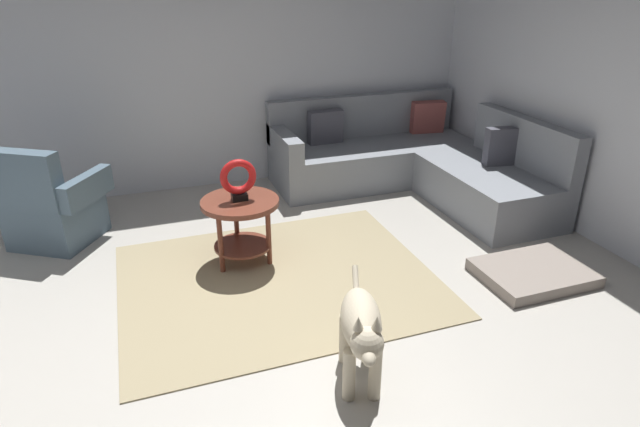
{
  "coord_description": "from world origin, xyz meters",
  "views": [
    {
      "loc": [
        -0.73,
        -2.7,
        2.13
      ],
      "look_at": [
        0.45,
        0.6,
        0.55
      ],
      "focal_mm": 30.23,
      "sensor_mm": 36.0,
      "label": 1
    }
  ],
  "objects": [
    {
      "name": "dog_bed_mat",
      "position": [
        1.98,
        0.08,
        0.04
      ],
      "size": [
        0.8,
        0.6,
        0.09
      ],
      "primitive_type": "cube",
      "color": "gray",
      "rests_on": "ground_plane"
    },
    {
      "name": "ground_plane",
      "position": [
        0.0,
        0.0,
        -0.05
      ],
      "size": [
        6.0,
        6.0,
        0.1
      ],
      "primitive_type": "cube",
      "color": "#B7B2A8"
    },
    {
      "name": "sectional_couch",
      "position": [
        1.99,
        2.01,
        0.29
      ],
      "size": [
        2.2,
        2.25,
        0.88
      ],
      "color": "gray",
      "rests_on": "ground_plane"
    },
    {
      "name": "dog",
      "position": [
        0.28,
        -0.53,
        0.38
      ],
      "size": [
        0.37,
        0.82,
        0.63
      ],
      "rotation": [
        0.0,
        0.0,
        2.83
      ],
      "color": "beige",
      "rests_on": "ground_plane"
    },
    {
      "name": "armchair",
      "position": [
        -1.47,
        1.94,
        0.32
      ],
      "size": [
        1.0,
        0.93,
        0.88
      ],
      "rotation": [
        0.0,
        0.0,
        -0.56
      ],
      "color": "#4C6070",
      "rests_on": "ground_plane"
    },
    {
      "name": "side_table",
      "position": [
        -0.03,
        1.06,
        0.42
      ],
      "size": [
        0.6,
        0.6,
        0.54
      ],
      "color": "brown",
      "rests_on": "ground_plane"
    },
    {
      "name": "area_rug",
      "position": [
        0.15,
        0.7,
        0.01
      ],
      "size": [
        2.3,
        1.9,
        0.01
      ],
      "primitive_type": "cube",
      "color": "tan",
      "rests_on": "ground_plane"
    },
    {
      "name": "torus_sculpture",
      "position": [
        -0.03,
        1.06,
        0.71
      ],
      "size": [
        0.28,
        0.08,
        0.33
      ],
      "color": "black",
      "rests_on": "side_table"
    },
    {
      "name": "wall_back",
      "position": [
        0.0,
        2.94,
        1.35
      ],
      "size": [
        6.0,
        0.12,
        2.7
      ],
      "primitive_type": "cube",
      "color": "silver",
      "rests_on": "ground_plane"
    }
  ]
}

